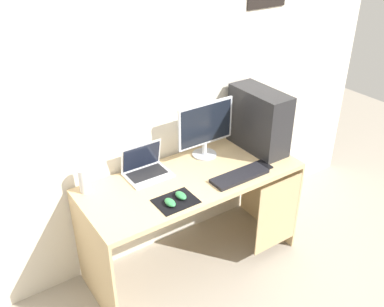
# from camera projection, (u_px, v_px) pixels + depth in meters

# --- Properties ---
(ground_plane) EXTENTS (8.00, 8.00, 0.00)m
(ground_plane) POSITION_uv_depth(u_px,v_px,m) (192.00, 260.00, 3.32)
(ground_plane) COLOR #9E9384
(wall_back) EXTENTS (4.00, 0.05, 2.60)m
(wall_back) POSITION_uv_depth(u_px,v_px,m) (163.00, 88.00, 2.94)
(wall_back) COLOR beige
(wall_back) RESTS_ON ground_plane
(desk) EXTENTS (1.54, 0.64, 0.78)m
(desk) POSITION_uv_depth(u_px,v_px,m) (195.00, 194.00, 3.01)
(desk) COLOR tan
(desk) RESTS_ON ground_plane
(pc_tower) EXTENTS (0.21, 0.49, 0.46)m
(pc_tower) POSITION_uv_depth(u_px,v_px,m) (259.00, 120.00, 3.18)
(pc_tower) COLOR #232326
(pc_tower) RESTS_ON desk
(monitor) EXTENTS (0.46, 0.18, 0.42)m
(monitor) POSITION_uv_depth(u_px,v_px,m) (205.00, 128.00, 3.07)
(monitor) COLOR #B7BCC6
(monitor) RESTS_ON desk
(laptop) EXTENTS (0.30, 0.23, 0.21)m
(laptop) POSITION_uv_depth(u_px,v_px,m) (146.00, 169.00, 2.94)
(laptop) COLOR silver
(laptop) RESTS_ON desk
(speaker) EXTENTS (0.07, 0.07, 0.17)m
(speaker) POSITION_uv_depth(u_px,v_px,m) (84.00, 181.00, 2.74)
(speaker) COLOR silver
(speaker) RESTS_ON desk
(keyboard) EXTENTS (0.42, 0.14, 0.02)m
(keyboard) POSITION_uv_depth(u_px,v_px,m) (240.00, 176.00, 2.92)
(keyboard) COLOR black
(keyboard) RESTS_ON desk
(mousepad) EXTENTS (0.26, 0.20, 0.00)m
(mousepad) POSITION_uv_depth(u_px,v_px,m) (176.00, 201.00, 2.68)
(mousepad) COLOR black
(mousepad) RESTS_ON desk
(mouse_left) EXTENTS (0.06, 0.10, 0.03)m
(mouse_left) POSITION_uv_depth(u_px,v_px,m) (181.00, 195.00, 2.70)
(mouse_left) COLOR #338C4C
(mouse_left) RESTS_ON mousepad
(mouse_right) EXTENTS (0.06, 0.10, 0.03)m
(mouse_right) POSITION_uv_depth(u_px,v_px,m) (170.00, 202.00, 2.64)
(mouse_right) COLOR #338C4C
(mouse_right) RESTS_ON mousepad
(cell_phone) EXTENTS (0.07, 0.13, 0.01)m
(cell_phone) POSITION_uv_depth(u_px,v_px,m) (264.00, 165.00, 3.06)
(cell_phone) COLOR black
(cell_phone) RESTS_ON desk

